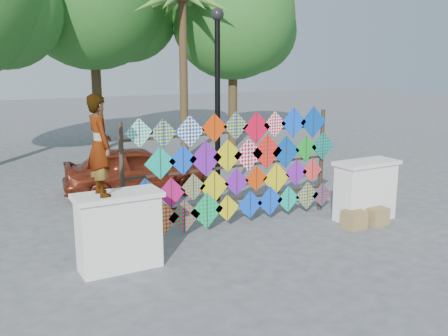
{
  "coord_description": "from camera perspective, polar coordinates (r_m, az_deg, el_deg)",
  "views": [
    {
      "loc": [
        -4.93,
        -7.76,
        3.34
      ],
      "look_at": [
        -0.31,
        0.6,
        1.29
      ],
      "focal_mm": 40.0,
      "sensor_mm": 36.0,
      "label": 1
    }
  ],
  "objects": [
    {
      "name": "sedan",
      "position": [
        12.95,
        -9.96,
        -0.21
      ],
      "size": [
        3.83,
        2.04,
        1.24
      ],
      "primitive_type": "imported",
      "rotation": [
        0.0,
        0.0,
        1.41
      ],
      "color": "maroon",
      "rests_on": "ground"
    },
    {
      "name": "cardboard_box_far",
      "position": [
        10.94,
        16.96,
        -5.24
      ],
      "size": [
        0.42,
        0.39,
        0.36
      ],
      "primitive_type": "cube",
      "color": "olive",
      "rests_on": "ground"
    },
    {
      "name": "cardboard_box_near",
      "position": [
        10.56,
        14.65,
        -5.69
      ],
      "size": [
        0.41,
        0.37,
        0.37
      ],
      "primitive_type": "cube",
      "color": "olive",
      "rests_on": "ground"
    },
    {
      "name": "tree_east",
      "position": [
        20.05,
        1.23,
        16.81
      ],
      "size": [
        5.4,
        4.8,
        7.42
      ],
      "color": "#4E3B21",
      "rests_on": "ground"
    },
    {
      "name": "vendor_woman",
      "position": [
        7.92,
        -14.04,
        2.53
      ],
      "size": [
        0.41,
        0.6,
        1.58
      ],
      "primitive_type": "imported",
      "rotation": [
        0.0,
        0.0,
        1.62
      ],
      "color": "#99999E",
      "rests_on": "parapet_left"
    },
    {
      "name": "parapet_right",
      "position": [
        11.07,
        15.85,
        -2.42
      ],
      "size": [
        1.4,
        0.65,
        1.28
      ],
      "color": "white",
      "rests_on": "ground"
    },
    {
      "name": "parapet_left",
      "position": [
        8.33,
        -11.91,
        -7.0
      ],
      "size": [
        1.4,
        0.65,
        1.28
      ],
      "color": "white",
      "rests_on": "ground"
    },
    {
      "name": "palm_tree",
      "position": [
        17.38,
        -4.77,
        17.39
      ],
      "size": [
        3.62,
        3.62,
        5.83
      ],
      "color": "#4E3B21",
      "rests_on": "ground"
    },
    {
      "name": "kite_rack",
      "position": [
        10.09,
        1.72,
        -0.03
      ],
      "size": [
        4.9,
        0.24,
        2.4
      ],
      "color": "#2E2319",
      "rests_on": "ground"
    },
    {
      "name": "lamppost",
      "position": [
        11.09,
        -0.75,
        8.75
      ],
      "size": [
        0.28,
        0.28,
        4.46
      ],
      "color": "black",
      "rests_on": "ground"
    },
    {
      "name": "ground",
      "position": [
        9.78,
        3.32,
        -7.88
      ],
      "size": [
        80.0,
        80.0,
        0.0
      ],
      "primitive_type": "plane",
      "color": "gray",
      "rests_on": "ground"
    }
  ]
}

